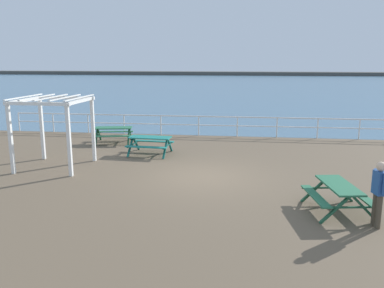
{
  "coord_description": "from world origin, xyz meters",
  "views": [
    {
      "loc": [
        1.39,
        -13.38,
        4.05
      ],
      "look_at": [
        -0.61,
        1.73,
        0.8
      ],
      "focal_mm": 37.1,
      "sensor_mm": 36.0,
      "label": 1
    }
  ],
  "objects_px": {
    "picnic_table_near_left": "(339,191)",
    "lattice_pergola": "(53,116)",
    "visitor": "(379,190)",
    "picnic_table_mid_centre": "(150,141)",
    "picnic_table_near_right": "(113,131)"
  },
  "relations": [
    {
      "from": "picnic_table_near_left",
      "to": "visitor",
      "type": "xyz_separation_m",
      "value": [
        0.71,
        -0.93,
        0.36
      ]
    },
    {
      "from": "picnic_table_near_left",
      "to": "lattice_pergola",
      "type": "relative_size",
      "value": 0.75
    },
    {
      "from": "picnic_table_near_left",
      "to": "picnic_table_mid_centre",
      "type": "height_order",
      "value": "same"
    },
    {
      "from": "picnic_table_near_left",
      "to": "visitor",
      "type": "bearing_deg",
      "value": -152.18
    },
    {
      "from": "picnic_table_near_right",
      "to": "picnic_table_mid_centre",
      "type": "relative_size",
      "value": 1.08
    },
    {
      "from": "picnic_table_mid_centre",
      "to": "visitor",
      "type": "height_order",
      "value": "visitor"
    },
    {
      "from": "picnic_table_near_right",
      "to": "visitor",
      "type": "height_order",
      "value": "visitor"
    },
    {
      "from": "picnic_table_near_left",
      "to": "picnic_table_mid_centre",
      "type": "bearing_deg",
      "value": 38.93
    },
    {
      "from": "lattice_pergola",
      "to": "picnic_table_near_left",
      "type": "bearing_deg",
      "value": -18.57
    },
    {
      "from": "picnic_table_near_left",
      "to": "picnic_table_mid_centre",
      "type": "xyz_separation_m",
      "value": [
        -6.61,
        5.89,
        0.0
      ]
    },
    {
      "from": "picnic_table_mid_centre",
      "to": "visitor",
      "type": "bearing_deg",
      "value": -39.28
    },
    {
      "from": "picnic_table_near_left",
      "to": "picnic_table_mid_centre",
      "type": "distance_m",
      "value": 8.85
    },
    {
      "from": "picnic_table_near_right",
      "to": "picnic_table_mid_centre",
      "type": "height_order",
      "value": "same"
    },
    {
      "from": "picnic_table_near_left",
      "to": "visitor",
      "type": "height_order",
      "value": "visitor"
    },
    {
      "from": "picnic_table_near_left",
      "to": "visitor",
      "type": "relative_size",
      "value": 1.22
    }
  ]
}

